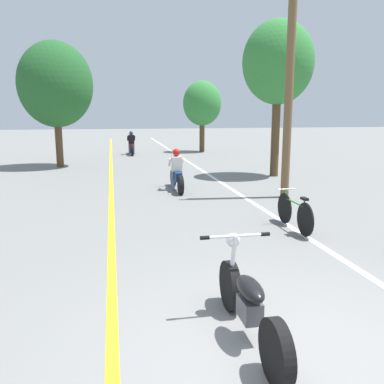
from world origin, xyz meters
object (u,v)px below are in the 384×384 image
(roadside_tree_right_far, at_px, (202,104))
(roadside_tree_right_near, at_px, (278,63))
(roadside_tree_left, at_px, (55,85))
(motorcycle_rider_far, at_px, (131,146))
(motorcycle_rider_lead, at_px, (177,174))
(utility_pole, at_px, (290,69))
(motorcycle_foreground, at_px, (249,304))
(bicycle_parked, at_px, (294,212))

(roadside_tree_right_far, bearing_deg, roadside_tree_right_near, -86.58)
(roadside_tree_left, distance_m, motorcycle_rider_far, 6.90)
(roadside_tree_right_far, relative_size, motorcycle_rider_lead, 2.07)
(utility_pole, xyz_separation_m, roadside_tree_left, (-7.38, 8.46, 0.01))
(roadside_tree_right_far, bearing_deg, motorcycle_foreground, -101.18)
(motorcycle_rider_far, bearing_deg, roadside_tree_left, -125.16)
(roadside_tree_right_far, bearing_deg, motorcycle_rider_far, -169.00)
(motorcycle_rider_lead, xyz_separation_m, bicycle_parked, (1.77, -4.99, -0.14))
(roadside_tree_left, xyz_separation_m, motorcycle_foreground, (3.80, -15.60, -3.28))
(motorcycle_foreground, distance_m, bicycle_parked, 4.59)
(roadside_tree_left, bearing_deg, roadside_tree_right_near, -27.52)
(motorcycle_foreground, bearing_deg, motorcycle_rider_far, 90.74)
(utility_pole, xyz_separation_m, roadside_tree_right_near, (1.29, 3.94, 0.62))
(motorcycle_foreground, xyz_separation_m, motorcycle_rider_far, (-0.27, 20.61, 0.12))
(roadside_tree_right_far, relative_size, motorcycle_rider_far, 2.02)
(roadside_tree_left, distance_m, motorcycle_rider_lead, 8.62)
(motorcycle_rider_far, bearing_deg, motorcycle_rider_lead, -85.71)
(roadside_tree_left, bearing_deg, motorcycle_foreground, -76.33)
(roadside_tree_left, bearing_deg, motorcycle_rider_far, 54.84)
(bicycle_parked, bearing_deg, roadside_tree_right_near, 70.87)
(roadside_tree_right_far, relative_size, bicycle_parked, 2.59)
(roadside_tree_right_near, distance_m, roadside_tree_left, 9.79)
(roadside_tree_right_far, relative_size, roadside_tree_left, 0.79)
(utility_pole, distance_m, motorcycle_rider_far, 14.36)
(roadside_tree_right_far, distance_m, motorcycle_rider_far, 5.23)
(utility_pole, relative_size, bicycle_parked, 4.19)
(bicycle_parked, bearing_deg, motorcycle_foreground, -121.27)
(motorcycle_rider_lead, bearing_deg, roadside_tree_left, 123.36)
(motorcycle_foreground, height_order, bicycle_parked, motorcycle_foreground)
(roadside_tree_right_far, distance_m, motorcycle_rider_lead, 13.33)
(motorcycle_rider_far, bearing_deg, bicycle_parked, -80.98)
(roadside_tree_right_far, xyz_separation_m, roadside_tree_left, (-8.04, -5.89, 0.68))
(roadside_tree_right_far, bearing_deg, utility_pole, -92.66)
(motorcycle_rider_far, relative_size, bicycle_parked, 1.28)
(motorcycle_rider_lead, bearing_deg, roadside_tree_right_near, 27.10)
(utility_pole, distance_m, roadside_tree_left, 11.22)
(roadside_tree_right_far, distance_m, motorcycle_foreground, 22.06)
(motorcycle_foreground, bearing_deg, roadside_tree_left, 103.67)
(utility_pole, relative_size, motorcycle_rider_lead, 3.36)
(motorcycle_foreground, bearing_deg, roadside_tree_right_near, 66.29)
(utility_pole, distance_m, roadside_tree_right_near, 4.19)
(bicycle_parked, bearing_deg, utility_pole, 69.60)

